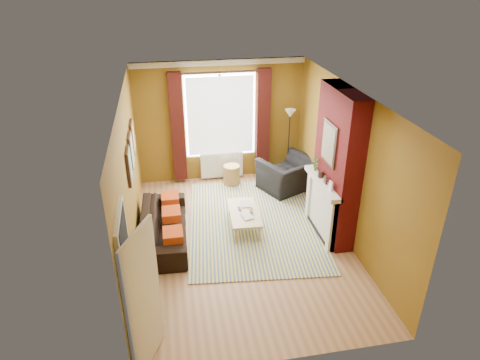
% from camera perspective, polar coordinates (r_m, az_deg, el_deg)
% --- Properties ---
extents(ground, '(5.50, 5.50, 0.00)m').
position_cam_1_polar(ground, '(8.09, 0.33, -8.07)').
color(ground, '#8F6541').
rests_on(ground, ground).
extents(room_walls, '(3.82, 5.54, 2.83)m').
position_cam_1_polar(room_walls, '(7.75, 4.53, 1.98)').
color(room_walls, brown).
rests_on(room_walls, ground).
extents(striped_rug, '(2.87, 3.74, 0.02)m').
position_cam_1_polar(striped_rug, '(8.60, 1.86, -5.67)').
color(striped_rug, '#354F93').
rests_on(striped_rug, ground).
extents(sofa, '(0.91, 2.11, 0.61)m').
position_cam_1_polar(sofa, '(8.08, -10.08, -6.02)').
color(sofa, black).
rests_on(sofa, ground).
extents(armchair, '(1.46, 1.39, 0.74)m').
position_cam_1_polar(armchair, '(9.72, 6.39, 0.73)').
color(armchair, black).
rests_on(armchair, ground).
extents(coffee_table, '(0.62, 1.14, 0.37)m').
position_cam_1_polar(coffee_table, '(8.27, 0.54, -4.48)').
color(coffee_table, tan).
rests_on(coffee_table, ground).
extents(wicker_stool, '(0.40, 0.40, 0.47)m').
position_cam_1_polar(wicker_stool, '(9.95, -1.13, 0.67)').
color(wicker_stool, '#9F7944').
rests_on(wicker_stool, ground).
extents(floor_lamp, '(0.25, 0.25, 1.71)m').
position_cam_1_polar(floor_lamp, '(9.90, 6.63, 7.34)').
color(floor_lamp, black).
rests_on(floor_lamp, ground).
extents(book_a, '(0.24, 0.29, 0.02)m').
position_cam_1_polar(book_a, '(8.04, 0.35, -5.02)').
color(book_a, '#999999').
rests_on(book_a, coffee_table).
extents(book_b, '(0.23, 0.29, 0.02)m').
position_cam_1_polar(book_b, '(8.47, 0.07, -3.25)').
color(book_b, '#999999').
rests_on(book_b, coffee_table).
extents(mug, '(0.11, 0.11, 0.08)m').
position_cam_1_polar(mug, '(8.19, 1.52, -4.15)').
color(mug, '#999999').
rests_on(mug, coffee_table).
extents(tv_remote, '(0.06, 0.15, 0.02)m').
position_cam_1_polar(tv_remote, '(8.32, -0.05, -3.86)').
color(tv_remote, '#232326').
rests_on(tv_remote, coffee_table).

